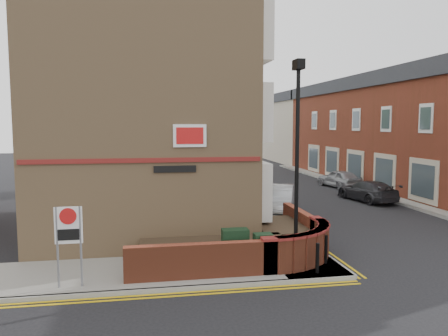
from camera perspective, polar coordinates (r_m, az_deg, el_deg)
ground at (r=12.65m, az=4.03°, el=-15.12°), size 120.00×120.00×0.00m
pavement_corner at (r=13.72m, az=-12.32°, el=-13.28°), size 13.00×3.00×0.12m
pavement_main at (r=28.24m, az=0.11°, el=-3.26°), size 2.00×32.00×0.12m
pavement_far at (r=29.50m, az=22.79°, el=-3.32°), size 4.00×40.00×0.12m
kerb_side at (r=12.31m, az=-12.61°, el=-15.56°), size 13.00×0.15×0.12m
kerb_main_near at (r=28.43m, az=2.10°, el=-3.20°), size 0.15×32.00×0.12m
kerb_main_far at (r=28.47m, az=19.40°, el=-3.52°), size 0.15×40.00×0.12m
yellow_lines_side at (r=12.10m, az=-12.66°, el=-16.23°), size 13.00×0.28×0.01m
yellow_lines_main at (r=28.49m, az=2.59°, el=-3.29°), size 0.28×32.00×0.01m
corner_building at (r=19.53m, az=-9.99°, el=10.75°), size 8.95×10.40×13.60m
garden_wall at (r=14.95m, az=1.67°, el=-11.77°), size 6.80×6.00×1.20m
lamppost at (r=13.48m, az=9.51°, el=0.74°), size 0.25×0.50×6.30m
utility_cabinet_large at (r=13.56m, az=1.45°, el=-10.45°), size 0.80×0.45×1.20m
utility_cabinet_small at (r=13.47m, az=5.11°, el=-10.80°), size 0.55×0.40×1.10m
bollard_near at (r=13.42m, az=12.11°, el=-11.42°), size 0.11×0.11×0.90m
bollard_far at (r=14.35m, az=13.15°, el=-10.31°), size 0.11×0.11×0.90m
zone_sign at (r=12.47m, az=-19.63°, el=-7.84°), size 0.72×0.07×2.20m
far_terrace at (r=33.35m, az=21.52°, el=4.60°), size 5.40×30.40×8.00m
far_terrace_cream at (r=52.43m, az=9.43°, el=5.24°), size 5.40×12.40×8.00m
tree_near at (r=25.97m, az=0.88°, el=6.23°), size 3.64×3.65×6.70m
tree_mid at (r=33.86m, az=-1.69°, el=6.97°), size 4.03×4.03×7.42m
tree_far at (r=41.79m, az=-3.28°, el=6.36°), size 3.81×3.81×7.00m
traffic_light_assembly at (r=36.88m, az=-1.73°, el=3.13°), size 0.20×0.16×4.20m
silver_car_near at (r=22.35m, az=7.07°, el=-4.06°), size 2.88×4.48×1.39m
red_car_main at (r=29.20m, az=2.95°, el=-1.92°), size 3.04×4.59×1.17m
grey_car_far at (r=26.85m, az=18.18°, el=-2.84°), size 2.36×4.41×1.22m
silver_car_far at (r=32.03m, az=14.81°, el=-1.33°), size 2.23×3.97×1.27m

